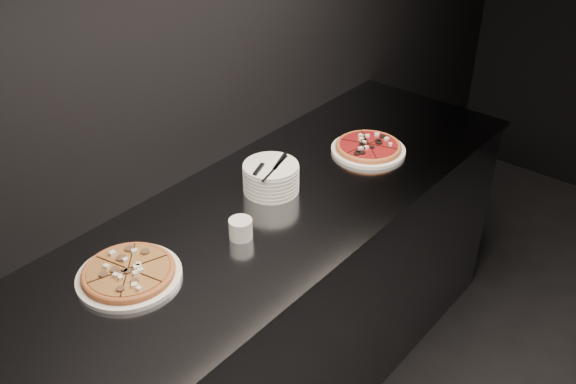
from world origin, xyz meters
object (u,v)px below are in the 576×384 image
Objects in this scene: pizza_tomato at (368,147)px; cutlery at (270,167)px; pizza_mushroom at (129,273)px; ramekin at (241,228)px; counter at (265,311)px; plate_stack at (271,177)px.

cutlery reaches higher than pizza_tomato.
ramekin reaches higher than pizza_mushroom.
ramekin is (0.11, -0.27, -0.07)m from cutlery.
counter is 0.71m from pizza_mushroom.
counter is 0.52m from ramekin.
cutlery is 0.30m from ramekin.
cutlery is (-0.06, 0.12, 0.57)m from counter.
counter is 0.53m from plate_stack.
ramekin is at bearing -67.96° from plate_stack.
pizza_mushroom reaches higher than counter.
pizza_mushroom is 1.12m from pizza_tomato.
pizza_mushroom is 1.54× the size of cutlery.
ramekin is at bearing -89.86° from pizza_tomato.
plate_stack is at bearing 96.73° from cutlery.
pizza_tomato reaches higher than counter.
plate_stack is (0.00, 0.64, 0.03)m from pizza_mushroom.
pizza_tomato is 4.34× the size of ramekin.
ramekin is (0.00, -0.75, 0.02)m from pizza_tomato.
pizza_tomato is 0.50m from cutlery.
plate_stack is 0.94× the size of cutlery.
pizza_mushroom is at bearing -90.15° from plate_stack.
pizza_mushroom is at bearing -107.66° from ramekin.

